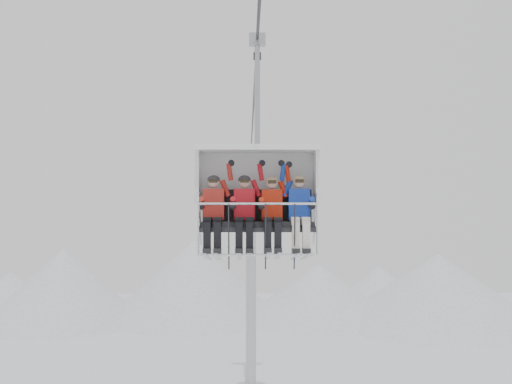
{
  "coord_description": "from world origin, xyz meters",
  "views": [
    {
      "loc": [
        -0.17,
        -13.41,
        10.33
      ],
      "look_at": [
        0.0,
        0.0,
        10.56
      ],
      "focal_mm": 45.0,
      "sensor_mm": 36.0,
      "label": 1
    }
  ],
  "objects_px": {
    "skier_center_right": "(272,212)",
    "skier_far_right": "(299,211)",
    "chairlift_carrier": "(257,186)",
    "skier_center_left": "(244,211)",
    "lift_tower_right": "(251,286)",
    "skier_far_left": "(213,211)"
  },
  "relations": [
    {
      "from": "skier_center_right",
      "to": "skier_far_right",
      "type": "distance_m",
      "value": 0.49
    },
    {
      "from": "chairlift_carrier",
      "to": "skier_far_right",
      "type": "distance_m",
      "value": 0.93
    },
    {
      "from": "skier_center_left",
      "to": "lift_tower_right",
      "type": "bearing_deg",
      "value": 89.45
    },
    {
      "from": "lift_tower_right",
      "to": "skier_far_right",
      "type": "xyz_separation_m",
      "value": [
        0.75,
        -24.01,
        4.4
      ]
    },
    {
      "from": "lift_tower_right",
      "to": "chairlift_carrier",
      "type": "bearing_deg",
      "value": -90.0
    },
    {
      "from": "skier_far_right",
      "to": "chairlift_carrier",
      "type": "bearing_deg",
      "value": 157.87
    },
    {
      "from": "chairlift_carrier",
      "to": "skier_far_right",
      "type": "bearing_deg",
      "value": -22.13
    },
    {
      "from": "skier_far_left",
      "to": "skier_far_right",
      "type": "xyz_separation_m",
      "value": [
        1.53,
        0.0,
        0.0
      ]
    },
    {
      "from": "chairlift_carrier",
      "to": "skier_far_right",
      "type": "xyz_separation_m",
      "value": [
        0.75,
        -0.3,
        -0.46
      ]
    },
    {
      "from": "skier_far_left",
      "to": "skier_center_right",
      "type": "distance_m",
      "value": 1.05
    },
    {
      "from": "skier_center_left",
      "to": "skier_center_right",
      "type": "xyz_separation_m",
      "value": [
        0.49,
        -0.0,
        -0.01
      ]
    },
    {
      "from": "skier_center_right",
      "to": "skier_far_right",
      "type": "bearing_deg",
      "value": 0.33
    },
    {
      "from": "chairlift_carrier",
      "to": "skier_center_right",
      "type": "xyz_separation_m",
      "value": [
        0.26,
        -0.31,
        -0.47
      ]
    },
    {
      "from": "skier_far_left",
      "to": "skier_center_right",
      "type": "relative_size",
      "value": 1.0
    },
    {
      "from": "skier_center_left",
      "to": "skier_far_right",
      "type": "xyz_separation_m",
      "value": [
        0.98,
        0.0,
        0.0
      ]
    },
    {
      "from": "skier_far_left",
      "to": "skier_center_right",
      "type": "height_order",
      "value": "skier_far_left"
    },
    {
      "from": "lift_tower_right",
      "to": "skier_far_right",
      "type": "bearing_deg",
      "value": -88.21
    },
    {
      "from": "lift_tower_right",
      "to": "skier_center_right",
      "type": "relative_size",
      "value": 7.99
    },
    {
      "from": "skier_far_left",
      "to": "skier_far_right",
      "type": "bearing_deg",
      "value": 0.0
    },
    {
      "from": "skier_far_left",
      "to": "skier_center_left",
      "type": "relative_size",
      "value": 1.0
    },
    {
      "from": "skier_center_left",
      "to": "skier_center_right",
      "type": "bearing_deg",
      "value": -0.32
    },
    {
      "from": "skier_far_left",
      "to": "skier_center_left",
      "type": "bearing_deg",
      "value": 0.0
    }
  ]
}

